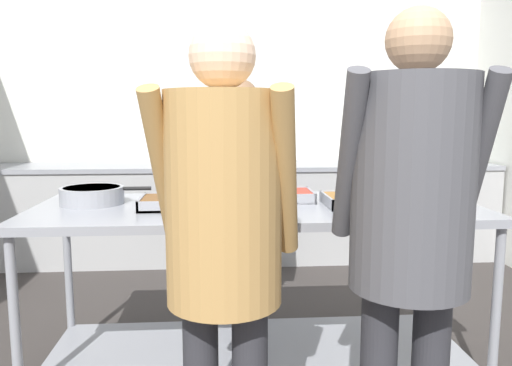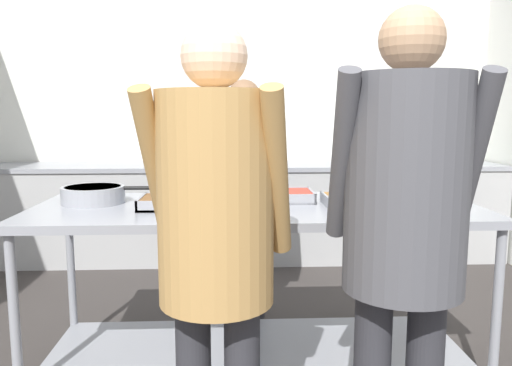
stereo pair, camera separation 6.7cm
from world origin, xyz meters
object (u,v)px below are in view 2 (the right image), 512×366
guest_serving_left (405,212)px  serving_tray_vegetables (269,196)px  serving_tray_roast (179,202)px  water_bottle (474,150)px  guest_serving_right (216,223)px  plate_stack (436,194)px  cook_behind_counter (244,174)px  sauce_pan (93,194)px  serving_tray_greens (370,201)px

guest_serving_left → serving_tray_vegetables: bearing=110.6°
serving_tray_roast → water_bottle: size_ratio=1.31×
guest_serving_right → plate_stack: bearing=40.4°
cook_behind_counter → water_bottle: bearing=31.4°
sauce_pan → guest_serving_left: size_ratio=0.27×
serving_tray_roast → guest_serving_left: size_ratio=0.22×
cook_behind_counter → guest_serving_right: bearing=-94.6°
guest_serving_right → cook_behind_counter: bearing=85.4°
guest_serving_right → water_bottle: size_ratio=5.63×
serving_tray_greens → plate_stack: 0.40m
serving_tray_vegetables → guest_serving_right: 1.04m
cook_behind_counter → water_bottle: (2.18, 1.33, 0.06)m
plate_stack → cook_behind_counter: size_ratio=0.15×
sauce_pan → serving_tray_roast: sauce_pan is taller
cook_behind_counter → water_bottle: size_ratio=5.40×
serving_tray_greens → cook_behind_counter: size_ratio=0.29×
sauce_pan → water_bottle: (2.97, 1.97, 0.08)m
plate_stack → guest_serving_left: (-0.51, -0.96, 0.10)m
guest_serving_right → water_bottle: bearing=52.0°
sauce_pan → cook_behind_counter: (0.80, 0.64, 0.02)m
serving_tray_vegetables → plate_stack: bearing=-2.9°
guest_serving_right → serving_tray_vegetables: bearing=76.2°
serving_tray_roast → serving_tray_vegetables: same height
plate_stack → guest_serving_left: size_ratio=0.14×
serving_tray_vegetables → plate_stack: plate_stack is taller
guest_serving_left → cook_behind_counter: (-0.49, 1.62, -0.07)m
sauce_pan → serving_tray_greens: (1.41, -0.15, -0.02)m
sauce_pan → plate_stack: sauce_pan is taller
serving_tray_roast → serving_tray_vegetables: size_ratio=0.82×
serving_tray_greens → cook_behind_counter: cook_behind_counter is taller
guest_serving_left → sauce_pan: bearing=142.7°
guest_serving_right → water_bottle: guest_serving_right is taller
sauce_pan → serving_tray_vegetables: sauce_pan is taller
water_bottle → sauce_pan: bearing=-146.5°
sauce_pan → guest_serving_right: (0.67, -0.99, 0.06)m
plate_stack → guest_serving_right: size_ratio=0.15×
sauce_pan → guest_serving_left: 1.62m
serving_tray_roast → serving_tray_greens: 0.96m
serving_tray_vegetables → water_bottle: water_bottle is taller
serving_tray_greens → guest_serving_left: 0.85m
serving_tray_vegetables → cook_behind_counter: 0.63m
guest_serving_left → water_bottle: (1.68, 2.95, -0.01)m
serving_tray_greens → guest_serving_right: bearing=-131.5°
sauce_pan → plate_stack: 1.80m
serving_tray_vegetables → water_bottle: 2.83m
cook_behind_counter → sauce_pan: bearing=-141.2°
serving_tray_greens → guest_serving_left: (-0.12, -0.84, 0.11)m
guest_serving_right → cook_behind_counter: (0.13, 1.63, -0.04)m
serving_tray_roast → guest_serving_left: 1.20m
serving_tray_vegetables → serving_tray_greens: size_ratio=1.01×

